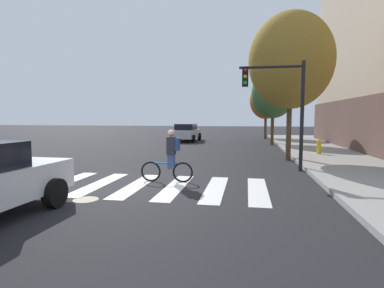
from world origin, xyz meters
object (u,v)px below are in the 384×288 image
Objects in this scene: cyclist at (170,156)px; traffic_light_near at (280,97)px; fire_hydrant at (319,147)px; street_tree_far at (266,101)px; sedan_mid at (186,132)px; street_tree_mid at (273,94)px; manhole_cover at (86,199)px; street_tree_near at (291,61)px.

traffic_light_near is (3.63, 2.86, 2.02)m from cyclist.
cyclist is 2.19× the size of fire_hydrant.
cyclist is 21.00m from street_tree_far.
cyclist is at bearing -80.57° from sedan_mid.
traffic_light_near is 11.35m from street_tree_mid.
street_tree_near is (5.98, 8.24, 4.71)m from manhole_cover.
street_tree_mid is at bearing -88.78° from street_tree_far.
manhole_cover is at bearing -123.79° from cyclist.
street_tree_mid reaches higher than sedan_mid.
street_tree_mid is (5.88, 16.56, 3.80)m from manhole_cover.
traffic_light_near reaches higher than manhole_cover.
street_tree_far is at bearing 90.92° from street_tree_near.
street_tree_mid is 6.24m from street_tree_far.
street_tree_near is at bearing -89.08° from street_tree_far.
fire_hydrant is at bearing 61.74° from traffic_light_near.
fire_hydrant is (8.90, -8.90, -0.24)m from sedan_mid.
traffic_light_near is (5.24, 5.26, 2.86)m from manhole_cover.
traffic_light_near reaches higher than fire_hydrant.
cyclist is 0.41× the size of traffic_light_near.
fire_hydrant is (2.53, 4.71, -2.33)m from traffic_light_near.
fire_hydrant is 0.15× the size of street_tree_far.
traffic_light_near is 0.75× the size of street_tree_mid.
street_tree_near is at bearing 75.95° from traffic_light_near.
street_tree_far is at bearing 29.71° from sedan_mid.
street_tree_near is at bearing -56.23° from sedan_mid.
manhole_cover is 18.93m from sedan_mid.
sedan_mid is 2.55× the size of cyclist.
fire_hydrant is 0.11× the size of street_tree_near.
street_tree_far is at bearing 75.85° from manhole_cover.
street_tree_near is at bearing 53.15° from cyclist.
sedan_mid is at bearing 123.77° from street_tree_near.
sedan_mid reaches higher than fire_hydrant.
cyclist is 0.30× the size of street_tree_mid.
sedan_mid is 15.17m from traffic_light_near.
street_tree_far is (0.51, 17.54, 0.76)m from traffic_light_near.
cyclist is at bearing -101.48° from street_tree_far.
cyclist reaches higher than manhole_cover.
manhole_cover is at bearing -125.98° from street_tree_near.
sedan_mid is at bearing 161.72° from street_tree_mid.
street_tree_mid reaches higher than cyclist.
traffic_light_near reaches higher than sedan_mid.
street_tree_near is (4.38, 5.84, 3.87)m from cyclist.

